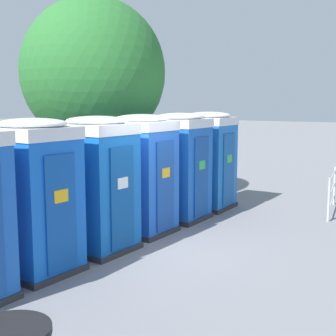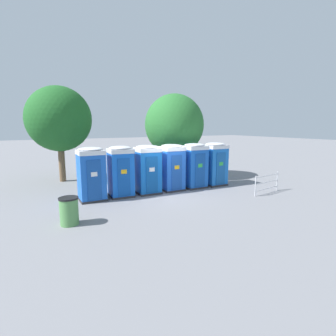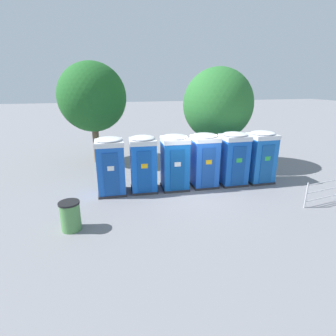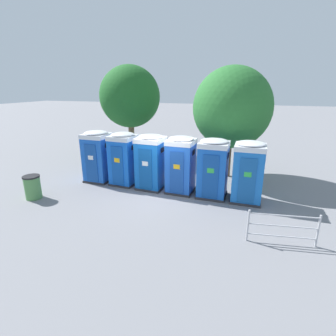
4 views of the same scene
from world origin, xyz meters
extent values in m
plane|color=slate|center=(0.00, 0.00, 0.00)|extent=(120.00, 120.00, 0.00)
cube|color=#2D2D33|center=(-3.58, 0.64, 0.05)|extent=(1.22, 1.21, 0.10)
cube|color=blue|center=(-3.58, 0.64, 1.15)|extent=(1.16, 1.15, 2.10)
cube|color=#14459A|center=(-3.58, 0.05, 1.07)|extent=(0.63, 0.04, 1.85)
cube|color=white|center=(-3.58, 0.03, 1.35)|extent=(0.28, 0.01, 0.20)
cube|color=black|center=(-2.99, 0.63, 1.89)|extent=(0.03, 0.36, 0.20)
cube|color=silver|center=(-3.58, 0.64, 2.30)|extent=(1.20, 1.19, 0.20)
ellipsoid|color=silver|center=(-3.58, 0.64, 2.45)|extent=(1.14, 1.13, 0.18)
cube|color=#2D2D33|center=(-2.14, 0.62, 0.05)|extent=(1.23, 1.27, 0.10)
cube|color=blue|center=(-2.14, 0.62, 1.15)|extent=(1.17, 1.21, 2.10)
cube|color=#0F47A2|center=(-2.17, 0.04, 1.07)|extent=(0.61, 0.07, 1.85)
cube|color=yellow|center=(-2.18, 0.02, 1.35)|extent=(0.28, 0.03, 0.20)
cube|color=black|center=(-1.58, 0.59, 1.89)|extent=(0.05, 0.36, 0.20)
cube|color=silver|center=(-2.14, 0.62, 2.30)|extent=(1.20, 1.24, 0.20)
ellipsoid|color=silver|center=(-2.14, 0.62, 2.45)|extent=(1.14, 1.18, 0.18)
cube|color=#2D2D33|center=(-0.70, 0.52, 0.05)|extent=(1.26, 1.26, 0.10)
cube|color=blue|center=(-0.70, 0.52, 1.15)|extent=(1.20, 1.20, 2.10)
cube|color=#0D4895|center=(-0.73, -0.07, 1.07)|extent=(0.63, 0.06, 1.85)
cube|color=white|center=(-0.73, -0.08, 1.35)|extent=(0.28, 0.02, 0.20)
cube|color=black|center=(-0.12, 0.49, 1.89)|extent=(0.04, 0.36, 0.20)
cube|color=silver|center=(-0.70, 0.52, 2.30)|extent=(1.23, 1.23, 0.20)
ellipsoid|color=silver|center=(-0.70, 0.52, 2.45)|extent=(1.17, 1.17, 0.18)
cube|color=#2D2D33|center=(0.73, 0.50, 0.05)|extent=(1.21, 1.24, 0.10)
cube|color=blue|center=(0.73, 0.50, 1.15)|extent=(1.15, 1.18, 2.10)
cube|color=#1847A1|center=(0.71, -0.08, 1.07)|extent=(0.61, 0.05, 1.85)
cube|color=yellow|center=(0.71, -0.10, 1.35)|extent=(0.28, 0.02, 0.20)
cube|color=black|center=(1.30, 0.48, 1.89)|extent=(0.04, 0.36, 0.20)
cube|color=silver|center=(0.73, 0.50, 2.30)|extent=(1.19, 1.21, 0.20)
ellipsoid|color=silver|center=(0.73, 0.50, 2.45)|extent=(1.13, 1.16, 0.18)
cube|color=#2D2D33|center=(2.17, 0.41, 0.05)|extent=(1.25, 1.21, 0.10)
cube|color=blue|center=(2.17, 0.41, 1.15)|extent=(1.19, 1.16, 2.10)
cube|color=#114496|center=(2.16, -0.17, 1.07)|extent=(0.65, 0.04, 1.85)
cube|color=green|center=(2.16, -0.19, 1.35)|extent=(0.28, 0.01, 0.20)
cube|color=black|center=(2.77, 0.41, 1.89)|extent=(0.03, 0.36, 0.20)
cube|color=silver|center=(2.17, 0.41, 2.30)|extent=(1.22, 1.19, 0.20)
ellipsoid|color=silver|center=(2.17, 0.41, 2.45)|extent=(1.17, 1.13, 0.18)
cube|color=#2D2D33|center=(3.61, 0.37, 0.05)|extent=(1.23, 1.21, 0.10)
cube|color=blue|center=(3.61, 0.37, 1.15)|extent=(1.18, 1.15, 2.10)
cube|color=#14519B|center=(3.60, -0.21, 1.07)|extent=(0.64, 0.03, 1.85)
cube|color=green|center=(3.60, -0.23, 1.35)|extent=(0.28, 0.01, 0.20)
cube|color=black|center=(4.20, 0.37, 1.89)|extent=(0.03, 0.36, 0.20)
cube|color=silver|center=(3.61, 0.37, 2.30)|extent=(1.21, 1.18, 0.20)
ellipsoid|color=silver|center=(3.61, 0.37, 2.45)|extent=(1.15, 1.13, 0.18)
cylinder|color=brown|center=(2.56, 3.33, 1.24)|extent=(0.24, 0.24, 2.47)
ellipsoid|color=#286B2D|center=(2.56, 3.33, 3.58)|extent=(3.88, 3.88, 4.00)
cylinder|color=brown|center=(-4.22, 5.87, 1.41)|extent=(0.39, 0.39, 2.83)
ellipsoid|color=#1E5B23|center=(-4.22, 5.87, 3.93)|extent=(3.92, 3.92, 4.00)
cylinder|color=#518C4C|center=(-5.04, -2.17, 0.48)|extent=(0.65, 0.65, 0.95)
cylinder|color=black|center=(-5.04, -2.17, 0.98)|extent=(0.69, 0.69, 0.06)
cylinder|color=#B7B7BC|center=(3.76, -2.70, 0.53)|extent=(0.06, 0.06, 1.05)
cylinder|color=#B7B7BC|center=(5.74, -2.41, 0.53)|extent=(0.06, 0.06, 1.05)
cylinder|color=#B7B7BC|center=(4.75, -2.56, 0.95)|extent=(1.98, 0.33, 0.04)
cylinder|color=#B7B7BC|center=(4.75, -2.56, 0.60)|extent=(1.98, 0.33, 0.04)
cylinder|color=#B7B7BC|center=(4.75, -2.56, 0.25)|extent=(1.98, 0.33, 0.04)
camera|label=1|loc=(-7.36, -5.07, 2.79)|focal=50.00mm
camera|label=2|loc=(-6.31, -11.77, 3.55)|focal=28.00mm
camera|label=3|loc=(-3.79, -10.51, 4.72)|focal=28.00mm
camera|label=4|loc=(3.62, -10.24, 4.62)|focal=28.00mm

